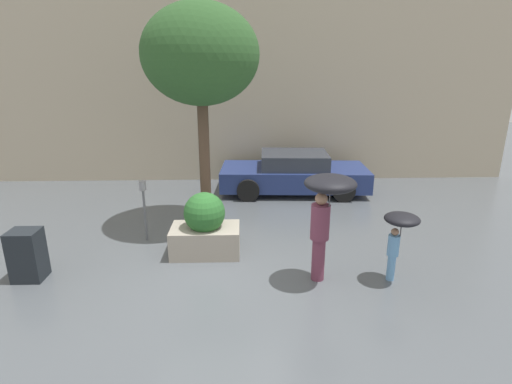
{
  "coord_description": "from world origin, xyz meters",
  "views": [
    {
      "loc": [
        0.44,
        -6.3,
        3.53
      ],
      "look_at": [
        0.69,
        1.6,
        1.05
      ],
      "focal_mm": 28.0,
      "sensor_mm": 36.0,
      "label": 1
    }
  ],
  "objects_px": {
    "person_adult": "(326,202)",
    "street_tree": "(201,56)",
    "planter_box": "(205,228)",
    "newspaper_box": "(27,255)",
    "parking_meter": "(144,198)",
    "person_child": "(399,229)",
    "parked_car_near": "(294,173)"
  },
  "relations": [
    {
      "from": "person_adult",
      "to": "street_tree",
      "type": "bearing_deg",
      "value": 165.55
    },
    {
      "from": "planter_box",
      "to": "newspaper_box",
      "type": "xyz_separation_m",
      "value": [
        -2.97,
        -0.9,
        -0.09
      ]
    },
    {
      "from": "street_tree",
      "to": "parking_meter",
      "type": "distance_m",
      "value": 3.19
    },
    {
      "from": "parking_meter",
      "to": "person_child",
      "type": "bearing_deg",
      "value": -21.58
    },
    {
      "from": "person_adult",
      "to": "parked_car_near",
      "type": "height_order",
      "value": "person_adult"
    },
    {
      "from": "person_child",
      "to": "newspaper_box",
      "type": "distance_m",
      "value": 6.33
    },
    {
      "from": "person_adult",
      "to": "person_child",
      "type": "bearing_deg",
      "value": 34.67
    },
    {
      "from": "parking_meter",
      "to": "newspaper_box",
      "type": "xyz_separation_m",
      "value": [
        -1.65,
        -1.57,
        -0.49
      ]
    },
    {
      "from": "person_child",
      "to": "parking_meter",
      "type": "distance_m",
      "value": 5.0
    },
    {
      "from": "planter_box",
      "to": "parked_car_near",
      "type": "relative_size",
      "value": 0.31
    },
    {
      "from": "parked_car_near",
      "to": "street_tree",
      "type": "distance_m",
      "value": 4.64
    },
    {
      "from": "planter_box",
      "to": "street_tree",
      "type": "xyz_separation_m",
      "value": [
        -0.12,
        1.61,
        3.2
      ]
    },
    {
      "from": "person_child",
      "to": "street_tree",
      "type": "bearing_deg",
      "value": 169.16
    },
    {
      "from": "planter_box",
      "to": "person_adult",
      "type": "distance_m",
      "value": 2.54
    },
    {
      "from": "person_adult",
      "to": "parked_car_near",
      "type": "relative_size",
      "value": 0.44
    },
    {
      "from": "planter_box",
      "to": "street_tree",
      "type": "bearing_deg",
      "value": 94.14
    },
    {
      "from": "parked_car_near",
      "to": "parking_meter",
      "type": "distance_m",
      "value": 4.89
    },
    {
      "from": "street_tree",
      "to": "parking_meter",
      "type": "xyz_separation_m",
      "value": [
        -1.2,
        -0.93,
        -2.81
      ]
    },
    {
      "from": "street_tree",
      "to": "newspaper_box",
      "type": "height_order",
      "value": "street_tree"
    },
    {
      "from": "person_adult",
      "to": "parked_car_near",
      "type": "distance_m",
      "value": 5.23
    },
    {
      "from": "person_child",
      "to": "person_adult",
      "type": "bearing_deg",
      "value": -153.91
    },
    {
      "from": "planter_box",
      "to": "parked_car_near",
      "type": "bearing_deg",
      "value": 61.07
    },
    {
      "from": "planter_box",
      "to": "person_adult",
      "type": "xyz_separation_m",
      "value": [
        2.1,
        -1.12,
        0.89
      ]
    },
    {
      "from": "planter_box",
      "to": "street_tree",
      "type": "distance_m",
      "value": 3.59
    },
    {
      "from": "person_child",
      "to": "street_tree",
      "type": "height_order",
      "value": "street_tree"
    },
    {
      "from": "parking_meter",
      "to": "newspaper_box",
      "type": "relative_size",
      "value": 1.46
    },
    {
      "from": "street_tree",
      "to": "person_adult",
      "type": "bearing_deg",
      "value": -50.95
    },
    {
      "from": "planter_box",
      "to": "person_adult",
      "type": "bearing_deg",
      "value": -28.1
    },
    {
      "from": "person_child",
      "to": "parking_meter",
      "type": "xyz_separation_m",
      "value": [
        -4.65,
        1.84,
        -0.03
      ]
    },
    {
      "from": "person_adult",
      "to": "newspaper_box",
      "type": "relative_size",
      "value": 2.1
    },
    {
      "from": "person_adult",
      "to": "street_tree",
      "type": "height_order",
      "value": "street_tree"
    },
    {
      "from": "street_tree",
      "to": "newspaper_box",
      "type": "relative_size",
      "value": 5.37
    }
  ]
}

